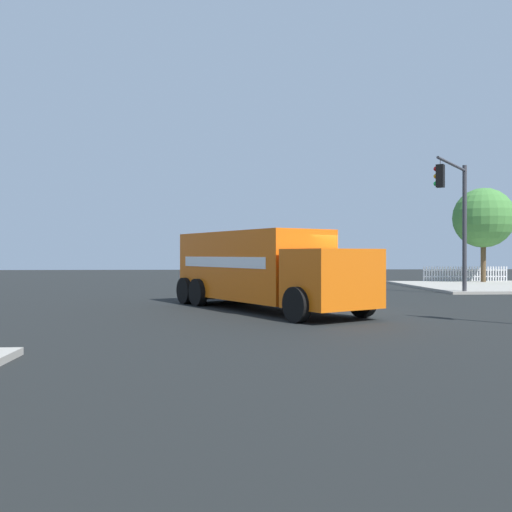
% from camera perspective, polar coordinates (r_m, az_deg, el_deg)
% --- Properties ---
extents(ground_plane, '(100.00, 100.00, 0.00)m').
position_cam_1_polar(ground_plane, '(18.43, 7.58, -5.72)').
color(ground_plane, black).
extents(sidewalk_corner_near, '(10.37, 10.37, 0.14)m').
position_cam_1_polar(sidewalk_corner_near, '(34.47, 24.14, -2.87)').
color(sidewalk_corner_near, '#9E998E').
rests_on(sidewalk_corner_near, ground).
extents(delivery_truck, '(6.43, 8.65, 2.67)m').
position_cam_1_polar(delivery_truck, '(18.93, 0.66, -1.26)').
color(delivery_truck, orange).
rests_on(delivery_truck, ground).
extents(traffic_light_primary, '(2.82, 3.55, 5.98)m').
position_cam_1_polar(traffic_light_primary, '(26.83, 19.94, 4.86)').
color(traffic_light_primary, '#38383D').
rests_on(traffic_light_primary, sidewalk_corner_near).
extents(picket_fence_run, '(5.68, 0.05, 0.95)m').
position_cam_1_polar(picket_fence_run, '(38.88, 20.75, -1.71)').
color(picket_fence_run, silver).
rests_on(picket_fence_run, sidewalk_corner_near).
extents(shade_tree_near, '(3.79, 3.79, 5.96)m').
position_cam_1_polar(shade_tree_near, '(38.02, 22.36, 3.64)').
color(shade_tree_near, brown).
rests_on(shade_tree_near, sidewalk_corner_near).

